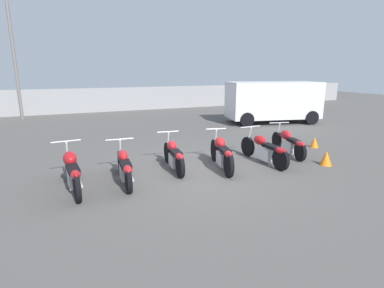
# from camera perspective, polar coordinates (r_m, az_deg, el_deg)

# --- Properties ---
(ground_plane) EXTENTS (60.00, 60.00, 0.00)m
(ground_plane) POSITION_cam_1_polar(r_m,az_deg,el_deg) (8.18, 1.63, -5.35)
(ground_plane) COLOR #514F4C
(fence_back) EXTENTS (40.00, 0.04, 1.57)m
(fence_back) POSITION_cam_1_polar(r_m,az_deg,el_deg) (20.85, -14.10, 8.23)
(fence_back) COLOR gray
(fence_back) RESTS_ON ground_plane
(light_pole_left) EXTENTS (0.70, 0.35, 7.85)m
(light_pole_left) POSITION_cam_1_polar(r_m,az_deg,el_deg) (19.48, -31.24, 17.62)
(light_pole_left) COLOR slate
(light_pole_left) RESTS_ON ground_plane
(motorcycle_slot_0) EXTENTS (0.69, 2.21, 1.02)m
(motorcycle_slot_0) POSITION_cam_1_polar(r_m,az_deg,el_deg) (7.39, -21.90, -4.81)
(motorcycle_slot_0) COLOR black
(motorcycle_slot_0) RESTS_ON ground_plane
(motorcycle_slot_1) EXTENTS (0.72, 2.05, 0.96)m
(motorcycle_slot_1) POSITION_cam_1_polar(r_m,az_deg,el_deg) (7.50, -12.76, -4.27)
(motorcycle_slot_1) COLOR black
(motorcycle_slot_1) RESTS_ON ground_plane
(motorcycle_slot_2) EXTENTS (0.64, 1.98, 0.97)m
(motorcycle_slot_2) POSITION_cam_1_polar(r_m,az_deg,el_deg) (8.25, -3.47, -2.27)
(motorcycle_slot_2) COLOR black
(motorcycle_slot_2) RESTS_ON ground_plane
(motorcycle_slot_3) EXTENTS (0.73, 2.07, 1.03)m
(motorcycle_slot_3) POSITION_cam_1_polar(r_m,az_deg,el_deg) (8.37, 5.67, -1.78)
(motorcycle_slot_3) COLOR black
(motorcycle_slot_3) RESTS_ON ground_plane
(motorcycle_slot_4) EXTENTS (0.72, 2.21, 0.99)m
(motorcycle_slot_4) POSITION_cam_1_polar(r_m,az_deg,el_deg) (9.09, 13.62, -1.07)
(motorcycle_slot_4) COLOR black
(motorcycle_slot_4) RESTS_ON ground_plane
(motorcycle_slot_5) EXTENTS (0.81, 2.13, 0.95)m
(motorcycle_slot_5) POSITION_cam_1_polar(r_m,az_deg,el_deg) (10.25, 17.92, 0.27)
(motorcycle_slot_5) COLOR black
(motorcycle_slot_5) RESTS_ON ground_plane
(parked_van) EXTENTS (4.95, 2.89, 2.11)m
(parked_van) POSITION_cam_1_polar(r_m,az_deg,el_deg) (16.25, 15.13, 8.05)
(parked_van) COLOR silver
(parked_van) RESTS_ON ground_plane
(traffic_cone_near) EXTENTS (0.30, 0.30, 0.38)m
(traffic_cone_near) POSITION_cam_1_polar(r_m,az_deg,el_deg) (11.57, 22.28, 0.33)
(traffic_cone_near) COLOR orange
(traffic_cone_near) RESTS_ON ground_plane
(traffic_cone_far) EXTENTS (0.34, 0.34, 0.42)m
(traffic_cone_far) POSITION_cam_1_polar(r_m,az_deg,el_deg) (9.54, 24.18, -2.45)
(traffic_cone_far) COLOR orange
(traffic_cone_far) RESTS_ON ground_plane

